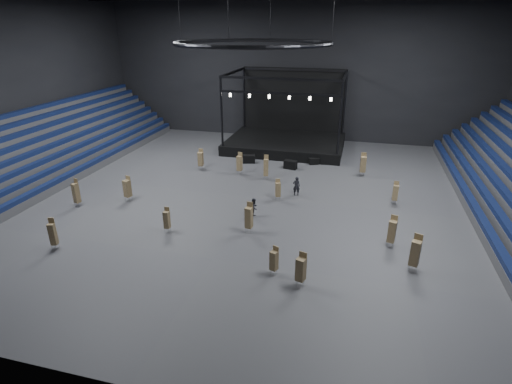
% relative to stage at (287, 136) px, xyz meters
% --- Properties ---
extents(floor, '(50.00, 50.00, 0.00)m').
position_rel_stage_xyz_m(floor, '(-0.00, -16.24, -1.45)').
color(floor, '#444446').
rests_on(floor, ground).
extents(wall_back, '(50.00, 0.20, 18.00)m').
position_rel_stage_xyz_m(wall_back, '(-0.00, 4.76, 7.55)').
color(wall_back, black).
rests_on(wall_back, ground).
extents(wall_front, '(50.00, 0.20, 18.00)m').
position_rel_stage_xyz_m(wall_front, '(-0.00, -37.24, 7.55)').
color(wall_front, black).
rests_on(wall_front, ground).
extents(wall_left, '(0.20, 42.00, 18.00)m').
position_rel_stage_xyz_m(wall_left, '(-25.00, -16.24, 7.55)').
color(wall_left, black).
rests_on(wall_left, ground).
extents(bleachers_left, '(7.20, 40.00, 6.40)m').
position_rel_stage_xyz_m(bleachers_left, '(-22.94, -16.24, 0.28)').
color(bleachers_left, '#464648').
rests_on(bleachers_left, floor).
extents(stage, '(14.00, 10.00, 9.20)m').
position_rel_stage_xyz_m(stage, '(0.00, 0.00, 0.00)').
color(stage, black).
rests_on(stage, floor).
extents(truss_ring, '(12.30, 12.30, 5.15)m').
position_rel_stage_xyz_m(truss_ring, '(-0.00, -16.24, 11.55)').
color(truss_ring, black).
rests_on(truss_ring, ceiling).
extents(flight_case_left, '(1.46, 0.97, 0.89)m').
position_rel_stage_xyz_m(flight_case_left, '(-2.92, -7.11, -1.00)').
color(flight_case_left, black).
rests_on(flight_case_left, floor).
extents(flight_case_mid, '(1.47, 0.95, 0.91)m').
position_rel_stage_xyz_m(flight_case_mid, '(1.90, -7.89, -1.00)').
color(flight_case_mid, black).
rests_on(flight_case_mid, floor).
extents(flight_case_right, '(1.21, 0.92, 0.73)m').
position_rel_stage_xyz_m(flight_case_right, '(4.18, -5.82, -1.09)').
color(flight_case_right, black).
rests_on(flight_case_right, floor).
extents(chair_stack_0, '(0.56, 0.56, 1.93)m').
position_rel_stage_xyz_m(chair_stack_0, '(2.24, -16.30, -0.42)').
color(chair_stack_0, silver).
rests_on(chair_stack_0, floor).
extents(chair_stack_1, '(0.52, 0.52, 2.23)m').
position_rel_stage_xyz_m(chair_stack_1, '(-7.31, -10.46, -0.26)').
color(chair_stack_1, silver).
rests_on(chair_stack_1, floor).
extents(chair_stack_2, '(0.69, 0.69, 2.55)m').
position_rel_stage_xyz_m(chair_stack_2, '(12.68, -24.90, -0.11)').
color(chair_stack_2, silver).
rests_on(chair_stack_2, floor).
extents(chair_stack_3, '(0.56, 0.56, 2.43)m').
position_rel_stage_xyz_m(chair_stack_3, '(1.35, -22.64, -0.19)').
color(chair_stack_3, silver).
rests_on(chair_stack_3, floor).
extents(chair_stack_4, '(0.59, 0.59, 2.43)m').
position_rel_stage_xyz_m(chair_stack_4, '(9.38, -8.22, -0.16)').
color(chair_stack_4, silver).
rests_on(chair_stack_4, floor).
extents(chair_stack_5, '(0.60, 0.60, 2.39)m').
position_rel_stage_xyz_m(chair_stack_5, '(11.45, -22.18, -0.20)').
color(chair_stack_5, silver).
rests_on(chair_stack_5, floor).
extents(chair_stack_6, '(0.64, 0.64, 2.31)m').
position_rel_stage_xyz_m(chair_stack_6, '(-10.40, -19.78, -0.22)').
color(chair_stack_6, silver).
rests_on(chair_stack_6, floor).
extents(chair_stack_7, '(0.46, 0.46, 2.03)m').
position_rel_stage_xyz_m(chair_stack_7, '(12.15, -14.55, -0.37)').
color(chair_stack_7, silver).
rests_on(chair_stack_7, floor).
extents(chair_stack_8, '(0.56, 0.56, 2.32)m').
position_rel_stage_xyz_m(chair_stack_8, '(-2.89, -10.86, -0.23)').
color(chair_stack_8, silver).
rests_on(chair_stack_8, floor).
extents(chair_stack_9, '(0.51, 0.51, 2.30)m').
position_rel_stage_xyz_m(chair_stack_9, '(-11.04, -28.23, -0.28)').
color(chair_stack_9, silver).
rests_on(chair_stack_9, floor).
extents(chair_stack_10, '(0.55, 0.55, 1.93)m').
position_rel_stage_xyz_m(chair_stack_10, '(4.27, -27.46, -0.42)').
color(chair_stack_10, silver).
rests_on(chair_stack_10, floor).
extents(chair_stack_11, '(0.55, 0.55, 2.49)m').
position_rel_stage_xyz_m(chair_stack_11, '(-14.00, -21.83, -0.18)').
color(chair_stack_11, silver).
rests_on(chair_stack_11, floor).
extents(chair_stack_12, '(0.64, 0.64, 2.23)m').
position_rel_stage_xyz_m(chair_stack_12, '(6.05, -28.22, -0.26)').
color(chair_stack_12, silver).
rests_on(chair_stack_12, floor).
extents(chair_stack_13, '(0.41, 0.41, 1.98)m').
position_rel_stage_xyz_m(chair_stack_13, '(-4.57, -24.07, -0.41)').
color(chair_stack_13, silver).
rests_on(chair_stack_13, floor).
extents(chair_stack_14, '(0.49, 0.49, 2.50)m').
position_rel_stage_xyz_m(chair_stack_14, '(0.05, -11.55, -0.18)').
color(chair_stack_14, silver).
rests_on(chair_stack_14, floor).
extents(man_center, '(0.74, 0.60, 1.77)m').
position_rel_stage_xyz_m(man_center, '(3.64, -14.83, -0.56)').
color(man_center, black).
rests_on(man_center, floor).
extents(crew_member, '(0.75, 0.88, 1.60)m').
position_rel_stage_xyz_m(crew_member, '(1.06, -20.03, -0.65)').
color(crew_member, black).
rests_on(crew_member, floor).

